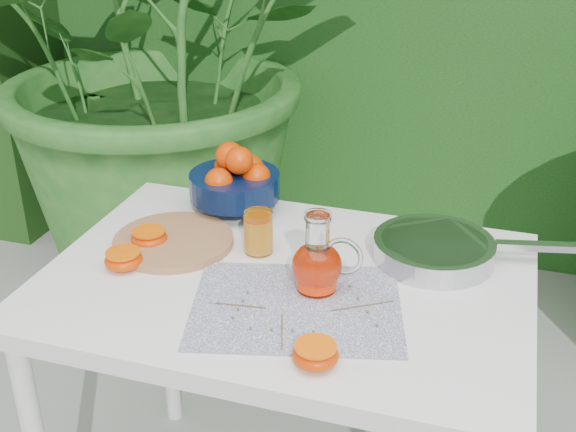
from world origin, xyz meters
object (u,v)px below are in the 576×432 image
(white_table, at_px, (285,309))
(fruit_bowl, at_px, (236,180))
(cutting_board, at_px, (173,241))
(saute_pan, at_px, (436,248))
(juice_pitcher, at_px, (318,264))

(white_table, xyz_separation_m, fruit_bowl, (-0.21, 0.27, 0.16))
(cutting_board, xyz_separation_m, saute_pan, (0.57, 0.11, 0.02))
(white_table, relative_size, juice_pitcher, 6.00)
(white_table, height_order, cutting_board, cutting_board)
(juice_pitcher, bearing_deg, saute_pan, 43.15)
(fruit_bowl, bearing_deg, saute_pan, -11.74)
(white_table, distance_m, juice_pitcher, 0.17)
(fruit_bowl, bearing_deg, white_table, -51.79)
(cutting_board, relative_size, saute_pan, 0.57)
(cutting_board, distance_m, fruit_bowl, 0.23)
(white_table, bearing_deg, fruit_bowl, 128.21)
(cutting_board, height_order, juice_pitcher, juice_pitcher)
(white_table, bearing_deg, cutting_board, 168.79)
(fruit_bowl, relative_size, juice_pitcher, 1.72)
(fruit_bowl, xyz_separation_m, juice_pitcher, (0.29, -0.30, -0.02))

